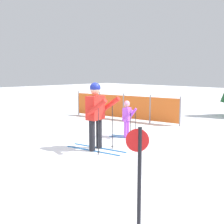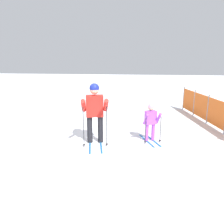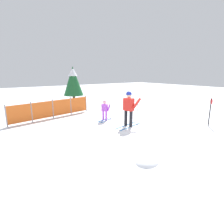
% 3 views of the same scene
% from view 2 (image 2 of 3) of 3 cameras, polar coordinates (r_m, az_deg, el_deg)
% --- Properties ---
extents(ground_plane, '(60.00, 60.00, 0.00)m').
position_cam_2_polar(ground_plane, '(6.87, -6.35, -7.52)').
color(ground_plane, white).
extents(skier_adult, '(1.74, 0.87, 1.80)m').
position_cam_2_polar(skier_adult, '(6.40, -4.54, 1.04)').
color(skier_adult, '#1966B2').
rests_on(skier_adult, ground_plane).
extents(skier_child, '(1.12, 0.67, 1.18)m').
position_cam_2_polar(skier_child, '(6.73, 10.07, -1.97)').
color(skier_child, '#1966B2').
rests_on(skier_child, ground_plane).
extents(safety_fence, '(5.02, 1.01, 1.15)m').
position_cam_2_polar(safety_fence, '(9.29, 23.77, 0.70)').
color(safety_fence, gray).
rests_on(safety_fence, ground_plane).
extents(snow_mound, '(0.75, 0.64, 0.30)m').
position_cam_2_polar(snow_mound, '(9.60, -20.68, -2.17)').
color(snow_mound, white).
rests_on(snow_mound, ground_plane).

